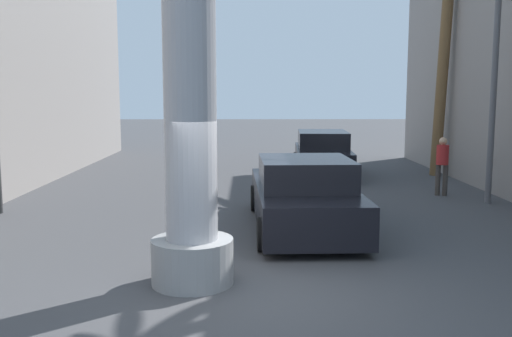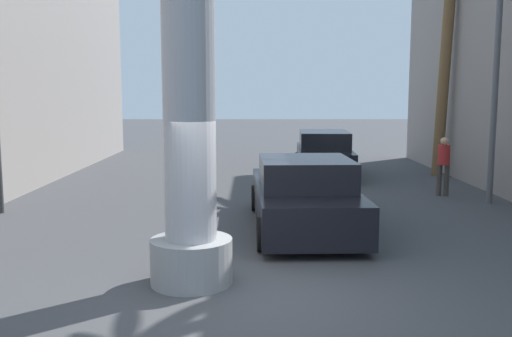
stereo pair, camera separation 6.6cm
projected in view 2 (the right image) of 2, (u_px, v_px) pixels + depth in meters
ground_plane at (255, 185)px, 18.07m from camera, size 91.38×91.38×0.00m
street_lamp at (482, 50)px, 14.60m from camera, size 2.39×0.28×6.58m
traffic_light_mast at (56, 31)px, 13.35m from camera, size 5.16×0.32×6.19m
car_lead at (304, 196)px, 12.22m from camera, size 2.26×5.25×1.56m
car_far at (324, 154)px, 20.30m from camera, size 2.19×4.82×1.56m
palm_tree_mid_right at (448, 24)px, 19.42m from camera, size 3.38×3.08×8.49m
pedestrian_mid_right at (444, 162)px, 16.13m from camera, size 0.44×0.44×1.67m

